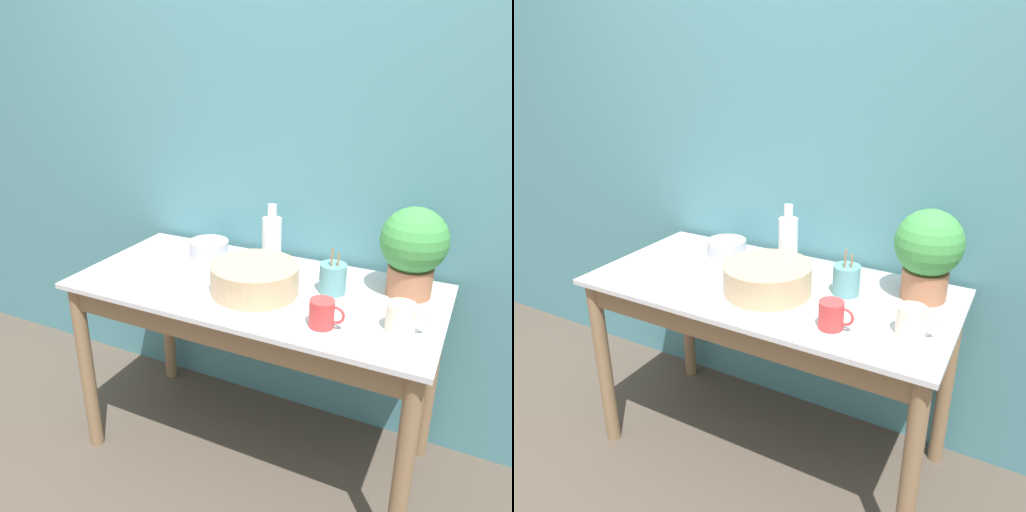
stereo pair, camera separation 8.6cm
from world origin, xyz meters
The scene contains 10 objects.
ground_plane centered at (0.00, 0.00, 0.00)m, with size 12.00×12.00×0.00m, color #4C4238.
wall_back centered at (0.00, 0.74, 1.20)m, with size 6.00×0.05×2.40m.
counter_table centered at (0.00, 0.31, 0.65)m, with size 1.42×0.68×0.80m.
potted_plant centered at (0.55, 0.52, 0.99)m, with size 0.24×0.24×0.34m.
bowl_wash_large centered at (0.02, 0.28, 0.86)m, with size 0.33×0.33×0.11m.
bottle_tall centered at (-0.03, 0.55, 0.91)m, with size 0.08×0.08×0.27m.
mug_red centered at (0.34, 0.14, 0.85)m, with size 0.12×0.08×0.09m.
mug_cream centered at (0.57, 0.23, 0.85)m, with size 0.13×0.10×0.09m.
bowl_small_steel centered at (-0.33, 0.54, 0.84)m, with size 0.18×0.18×0.06m.
utensil_cup centered at (0.29, 0.41, 0.86)m, with size 0.10×0.10×0.18m.
Camera 2 is at (0.86, -1.20, 1.62)m, focal length 35.00 mm.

